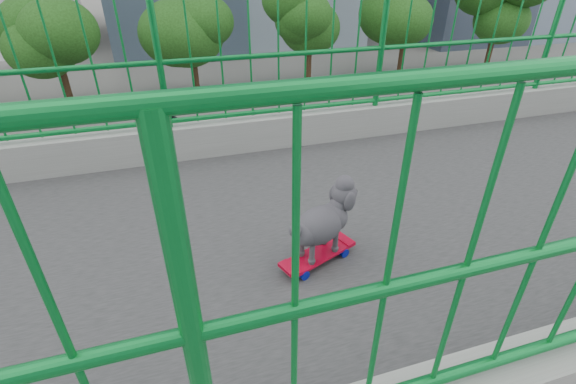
# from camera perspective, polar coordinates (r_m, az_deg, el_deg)

# --- Properties ---
(road) EXTENTS (18.00, 90.00, 0.02)m
(road) POSITION_cam_1_polar(r_m,az_deg,el_deg) (17.46, -21.28, -0.91)
(road) COLOR black
(road) RESTS_ON ground
(street_trees) EXTENTS (5.30, 60.40, 7.26)m
(street_trees) POSITION_cam_1_polar(r_m,az_deg,el_deg) (28.38, -20.19, 21.35)
(street_trees) COLOR black
(street_trees) RESTS_ON ground
(skateboard) EXTENTS (0.32, 0.52, 0.07)m
(skateboard) POSITION_cam_1_polar(r_m,az_deg,el_deg) (2.44, 4.29, -8.97)
(skateboard) COLOR red
(skateboard) RESTS_ON footbridge
(poodle) EXTENTS (0.31, 0.48, 0.42)m
(poodle) POSITION_cam_1_polar(r_m,az_deg,el_deg) (2.31, 5.02, -4.07)
(poodle) COLOR #312F35
(poodle) RESTS_ON skateboard
(car_0) EXTENTS (1.69, 4.20, 1.43)m
(car_0) POSITION_cam_1_polar(r_m,az_deg,el_deg) (11.56, -25.38, -15.99)
(car_0) COLOR #A7A8AD
(car_0) RESTS_ON ground
(car_1) EXTENTS (1.57, 4.49, 1.48)m
(car_1) POSITION_cam_1_polar(r_m,az_deg,el_deg) (13.99, -3.11, -3.35)
(car_1) COLOR black
(car_1) RESTS_ON ground
(car_2) EXTENTS (2.32, 5.02, 1.40)m
(car_2) POSITION_cam_1_polar(r_m,az_deg,el_deg) (19.80, 18.56, 5.70)
(car_2) COLOR #A7A8AD
(car_2) RESTS_ON ground
(car_3) EXTENTS (1.87, 4.59, 1.33)m
(car_3) POSITION_cam_1_polar(r_m,az_deg,el_deg) (24.20, 21.45, 9.62)
(car_3) COLOR #B50711
(car_3) RESTS_ON ground
(car_4) EXTENTS (1.58, 3.94, 1.34)m
(car_4) POSITION_cam_1_polar(r_m,az_deg,el_deg) (22.32, -16.69, 8.78)
(car_4) COLOR black
(car_4) RESTS_ON ground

